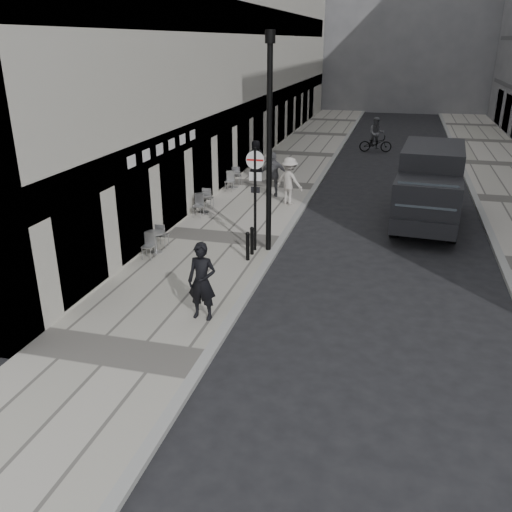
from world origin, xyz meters
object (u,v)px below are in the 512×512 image
Objects in this scene: lamppost at (269,135)px; cyclist at (376,138)px; sign_post at (255,186)px; walking_man at (202,281)px; panel_van at (430,182)px.

lamppost is 18.75m from cyclist.
sign_post is 1.60m from lamppost.
lamppost is (0.40, 0.15, 1.54)m from sign_post.
walking_man is 0.29× the size of lamppost.
sign_post is at bearing -134.43° from panel_van.
walking_man is 23.46m from cyclist.
panel_van is at bearing 42.56° from lamppost.
sign_post is 0.50× the size of lamppost.
panel_van is (5.01, 4.60, -2.22)m from lamppost.
panel_van reaches higher than cyclist.
lamppost is 3.13× the size of cyclist.
walking_man is 0.32× the size of panel_van.
cyclist reaches higher than walking_man.
sign_post is 0.55× the size of panel_van.
walking_man is 10.99m from panel_van.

